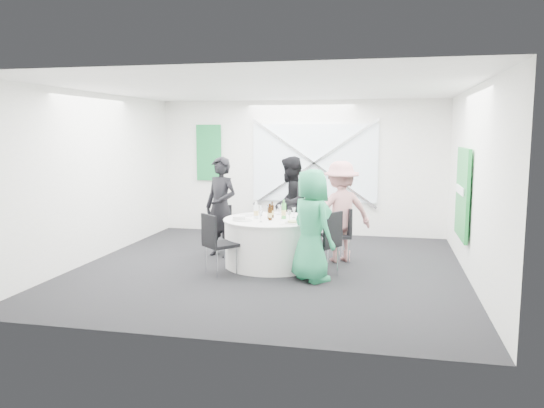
% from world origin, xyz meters
% --- Properties ---
extents(floor, '(6.00, 6.00, 0.00)m').
position_xyz_m(floor, '(0.00, 0.00, 0.00)').
color(floor, black).
rests_on(floor, ground).
extents(ceiling, '(6.00, 6.00, 0.00)m').
position_xyz_m(ceiling, '(0.00, 0.00, 2.80)').
color(ceiling, white).
rests_on(ceiling, wall_back).
extents(wall_back, '(6.00, 0.00, 6.00)m').
position_xyz_m(wall_back, '(0.00, 3.00, 1.40)').
color(wall_back, white).
rests_on(wall_back, floor).
extents(wall_front, '(6.00, 0.00, 6.00)m').
position_xyz_m(wall_front, '(0.00, -3.00, 1.40)').
color(wall_front, white).
rests_on(wall_front, floor).
extents(wall_left, '(0.00, 6.00, 6.00)m').
position_xyz_m(wall_left, '(-3.00, 0.00, 1.40)').
color(wall_left, white).
rests_on(wall_left, floor).
extents(wall_right, '(0.00, 6.00, 6.00)m').
position_xyz_m(wall_right, '(3.00, 0.00, 1.40)').
color(wall_right, white).
rests_on(wall_right, floor).
extents(window_panel, '(2.60, 0.03, 1.60)m').
position_xyz_m(window_panel, '(0.30, 2.96, 1.50)').
color(window_panel, silver).
rests_on(window_panel, wall_back).
extents(window_brace_a, '(2.63, 0.05, 1.84)m').
position_xyz_m(window_brace_a, '(0.30, 2.92, 1.50)').
color(window_brace_a, silver).
rests_on(window_brace_a, window_panel).
extents(window_brace_b, '(2.63, 0.05, 1.84)m').
position_xyz_m(window_brace_b, '(0.30, 2.92, 1.50)').
color(window_brace_b, silver).
rests_on(window_brace_b, window_panel).
extents(green_banner, '(0.55, 0.04, 1.20)m').
position_xyz_m(green_banner, '(-2.00, 2.95, 1.70)').
color(green_banner, '#156D39').
rests_on(green_banner, wall_back).
extents(green_sign, '(0.05, 1.20, 1.40)m').
position_xyz_m(green_sign, '(2.94, 0.60, 1.20)').
color(green_sign, '#178231').
rests_on(green_sign, wall_right).
extents(banquet_table, '(1.56, 1.56, 0.76)m').
position_xyz_m(banquet_table, '(0.00, 0.20, 0.38)').
color(banquet_table, silver).
rests_on(banquet_table, floor).
extents(chair_back, '(0.44, 0.44, 0.86)m').
position_xyz_m(chair_back, '(0.15, 1.33, 0.50)').
color(chair_back, black).
rests_on(chair_back, floor).
extents(chair_back_left, '(0.53, 0.53, 0.83)m').
position_xyz_m(chair_back_left, '(-0.99, 0.95, 0.48)').
color(chair_back_left, black).
rests_on(chair_back_left, floor).
extents(chair_back_right, '(0.54, 0.54, 0.91)m').
position_xyz_m(chair_back_right, '(1.07, 0.63, 0.53)').
color(chair_back_right, black).
rests_on(chair_back_right, floor).
extents(chair_front_right, '(0.62, 0.61, 0.99)m').
position_xyz_m(chair_front_right, '(0.94, -0.34, 0.58)').
color(chair_front_right, black).
rests_on(chair_front_right, floor).
extents(chair_front_left, '(0.60, 0.60, 0.93)m').
position_xyz_m(chair_front_left, '(-0.69, -0.58, 0.55)').
color(chair_front_left, black).
rests_on(chair_front_left, floor).
extents(person_man_back_left, '(0.74, 0.63, 1.72)m').
position_xyz_m(person_man_back_left, '(-1.00, 0.63, 0.86)').
color(person_man_back_left, black).
rests_on(person_man_back_left, floor).
extents(person_man_back, '(0.52, 0.87, 1.71)m').
position_xyz_m(person_man_back, '(0.09, 1.33, 0.86)').
color(person_man_back, black).
rests_on(person_man_back, floor).
extents(person_woman_pink, '(1.19, 0.92, 1.67)m').
position_xyz_m(person_woman_pink, '(1.05, 0.71, 0.84)').
color(person_woman_pink, tan).
rests_on(person_woman_pink, floor).
extents(person_woman_green, '(0.93, 0.93, 1.62)m').
position_xyz_m(person_woman_green, '(0.75, -0.55, 0.81)').
color(person_woman_green, '#27915F').
rests_on(person_woman_green, floor).
extents(plate_back, '(0.25, 0.25, 0.01)m').
position_xyz_m(plate_back, '(0.06, 0.73, 0.77)').
color(plate_back, silver).
rests_on(plate_back, banquet_table).
extents(plate_back_left, '(0.27, 0.27, 0.01)m').
position_xyz_m(plate_back_left, '(-0.47, 0.45, 0.77)').
color(plate_back_left, silver).
rests_on(plate_back_left, banquet_table).
extents(plate_back_right, '(0.25, 0.25, 0.04)m').
position_xyz_m(plate_back_right, '(0.48, 0.47, 0.78)').
color(plate_back_right, silver).
rests_on(plate_back_right, banquet_table).
extents(plate_front_right, '(0.26, 0.26, 0.04)m').
position_xyz_m(plate_front_right, '(0.41, -0.14, 0.78)').
color(plate_front_right, silver).
rests_on(plate_front_right, banquet_table).
extents(plate_front_left, '(0.29, 0.29, 0.01)m').
position_xyz_m(plate_front_left, '(-0.41, -0.08, 0.77)').
color(plate_front_left, silver).
rests_on(plate_front_left, banquet_table).
extents(napkin, '(0.23, 0.18, 0.06)m').
position_xyz_m(napkin, '(-0.48, -0.08, 0.80)').
color(napkin, silver).
rests_on(napkin, plate_front_left).
extents(beer_bottle_a, '(0.06, 0.06, 0.25)m').
position_xyz_m(beer_bottle_a, '(-0.04, 0.20, 0.85)').
color(beer_bottle_a, '#3B1F0A').
rests_on(beer_bottle_a, banquet_table).
extents(beer_bottle_b, '(0.06, 0.06, 0.27)m').
position_xyz_m(beer_bottle_b, '(-0.03, 0.33, 0.86)').
color(beer_bottle_b, '#3B1F0A').
rests_on(beer_bottle_b, banquet_table).
extents(beer_bottle_c, '(0.06, 0.06, 0.27)m').
position_xyz_m(beer_bottle_c, '(0.18, 0.23, 0.86)').
color(beer_bottle_c, '#3B1F0A').
rests_on(beer_bottle_c, banquet_table).
extents(beer_bottle_d, '(0.06, 0.06, 0.27)m').
position_xyz_m(beer_bottle_d, '(0.00, 0.05, 0.86)').
color(beer_bottle_d, '#3B1F0A').
rests_on(beer_bottle_d, banquet_table).
extents(green_water_bottle, '(0.08, 0.08, 0.31)m').
position_xyz_m(green_water_bottle, '(0.18, 0.24, 0.88)').
color(green_water_bottle, green).
rests_on(green_water_bottle, banquet_table).
extents(clear_water_bottle, '(0.08, 0.08, 0.28)m').
position_xyz_m(clear_water_bottle, '(-0.26, 0.18, 0.87)').
color(clear_water_bottle, white).
rests_on(clear_water_bottle, banquet_table).
extents(wine_glass_a, '(0.07, 0.07, 0.17)m').
position_xyz_m(wine_glass_a, '(-0.24, 0.46, 0.88)').
color(wine_glass_a, white).
rests_on(wine_glass_a, banquet_table).
extents(wine_glass_b, '(0.07, 0.07, 0.17)m').
position_xyz_m(wine_glass_b, '(0.31, 0.05, 0.88)').
color(wine_glass_b, white).
rests_on(wine_glass_b, banquet_table).
extents(wine_glass_c, '(0.07, 0.07, 0.17)m').
position_xyz_m(wine_glass_c, '(-0.11, -0.12, 0.88)').
color(wine_glass_c, white).
rests_on(wine_glass_c, banquet_table).
extents(wine_glass_d, '(0.07, 0.07, 0.17)m').
position_xyz_m(wine_glass_d, '(0.03, 0.63, 0.88)').
color(wine_glass_d, white).
rests_on(wine_glass_d, banquet_table).
extents(wine_glass_e, '(0.07, 0.07, 0.17)m').
position_xyz_m(wine_glass_e, '(0.33, 0.37, 0.88)').
color(wine_glass_e, white).
rests_on(wine_glass_e, banquet_table).
extents(wine_glass_f, '(0.07, 0.07, 0.17)m').
position_xyz_m(wine_glass_f, '(-0.14, 0.59, 0.88)').
color(wine_glass_f, white).
rests_on(wine_glass_f, banquet_table).
extents(fork_a, '(0.10, 0.13, 0.01)m').
position_xyz_m(fork_a, '(0.55, 0.37, 0.76)').
color(fork_a, silver).
rests_on(fork_a, banquet_table).
extents(knife_a, '(0.08, 0.14, 0.01)m').
position_xyz_m(knife_a, '(0.41, 0.60, 0.76)').
color(knife_a, silver).
rests_on(knife_a, banquet_table).
extents(fork_b, '(0.11, 0.12, 0.01)m').
position_xyz_m(fork_b, '(0.29, -0.30, 0.76)').
color(fork_b, silver).
rests_on(fork_b, banquet_table).
extents(knife_b, '(0.10, 0.13, 0.01)m').
position_xyz_m(knife_b, '(0.55, 0.02, 0.76)').
color(knife_b, silver).
rests_on(knife_b, banquet_table).
extents(fork_c, '(0.15, 0.02, 0.01)m').
position_xyz_m(fork_c, '(0.19, 0.74, 0.76)').
color(fork_c, silver).
rests_on(fork_c, banquet_table).
extents(knife_c, '(0.15, 0.02, 0.01)m').
position_xyz_m(knife_c, '(-0.15, 0.76, 0.76)').
color(knife_c, silver).
rests_on(knife_c, banquet_table).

